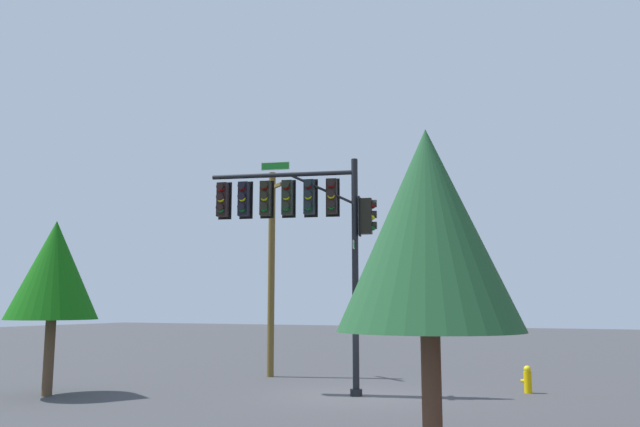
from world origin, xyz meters
name	(u,v)px	position (x,y,z in m)	size (l,w,h in m)	color
ground_plane	(356,396)	(0.00, 0.00, 0.00)	(120.00, 120.00, 0.00)	#3E3E41
signal_pole_assembly	(300,213)	(1.68, 0.42, 5.55)	(5.23, 1.78, 7.23)	black
utility_pole	(271,268)	(4.75, -3.50, 4.08)	(1.47, 1.23, 7.85)	brown
fire_hydrant	(528,379)	(-4.64, -2.67, 0.41)	(0.33, 0.24, 0.83)	#DEB407
tree_near	(54,270)	(8.46, 3.68, 3.73)	(2.71, 2.71, 5.26)	#503C29
tree_mid	(428,229)	(-4.12, 7.48, 3.99)	(3.19, 3.19, 5.78)	#543424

